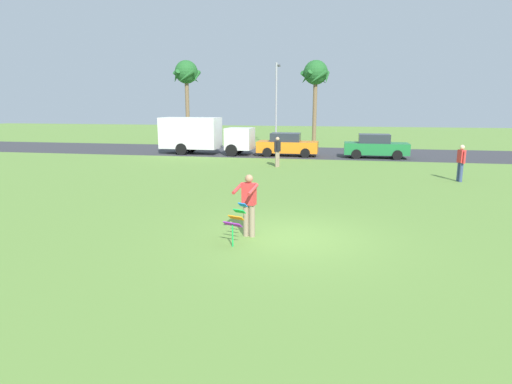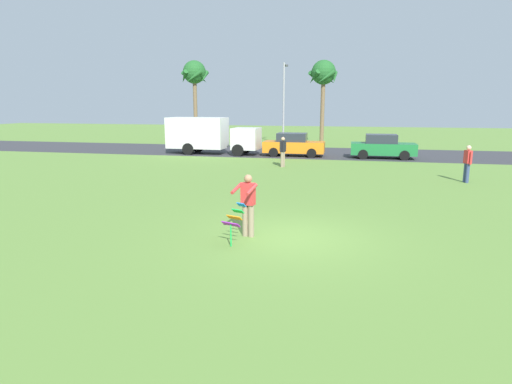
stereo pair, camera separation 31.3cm
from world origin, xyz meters
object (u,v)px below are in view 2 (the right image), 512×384
kite_held (235,219)px  parked_car_green (383,147)px  person_walker_near (283,151)px  palm_tree_left_near (194,75)px  palm_tree_right_near (323,76)px  person_kite_flyer (248,203)px  parked_truck_white_box (208,134)px  person_walker_far (467,163)px  parked_car_orange (294,145)px  streetlight_pole (284,99)px

kite_held → parked_car_green: 20.19m
kite_held → person_walker_near: (-0.95, 14.18, 0.23)m
palm_tree_left_near → palm_tree_right_near: palm_tree_left_near is taller
person_kite_flyer → parked_truck_white_box: parked_truck_white_box is taller
palm_tree_left_near → person_walker_near: palm_tree_left_near is taller
palm_tree_left_near → person_walker_far: 26.87m
person_walker_far → parked_truck_white_box: bearing=151.0°
person_walker_near → parked_car_orange: bearing=90.9°
kite_held → person_walker_near: bearing=93.9°
palm_tree_right_near → streetlight_pole: bearing=-154.1°
parked_car_green → palm_tree_left_near: 19.51m
palm_tree_right_near → palm_tree_left_near: bearing=-179.6°
parked_truck_white_box → palm_tree_right_near: size_ratio=0.93×
parked_car_orange → parked_car_green: (5.98, 0.00, 0.00)m
palm_tree_right_near → streetlight_pole: palm_tree_right_near is taller
person_kite_flyer → person_walker_near: bearing=94.8°
parked_truck_white_box → streetlight_pole: (4.36, 7.52, 2.59)m
kite_held → parked_car_orange: 19.61m
palm_tree_right_near → streetlight_pole: 4.08m
palm_tree_right_near → kite_held: bearing=-90.6°
person_kite_flyer → palm_tree_left_near: palm_tree_left_near is taller
parked_car_orange → parked_car_green: 5.98m
streetlight_pole → palm_tree_left_near: bearing=170.3°
kite_held → parked_car_green: bearing=75.8°
person_kite_flyer → palm_tree_right_near: bearing=89.8°
streetlight_pole → person_walker_far: 19.75m
kite_held → palm_tree_left_near: bearing=111.9°
palm_tree_left_near → person_kite_flyer: bearing=-67.2°
kite_held → person_walker_far: bearing=53.6°
palm_tree_right_near → person_walker_near: (-1.24, -14.48, -5.05)m
streetlight_pole → parked_car_green: bearing=-43.7°
parked_car_orange → person_walker_far: bearing=-42.9°
palm_tree_right_near → streetlight_pole: (-3.20, -1.56, -1.99)m
parked_truck_white_box → palm_tree_right_near: palm_tree_right_near is taller
parked_car_orange → palm_tree_right_near: palm_tree_right_near is taller
parked_truck_white_box → kite_held: bearing=-69.6°
parked_car_green → parked_truck_white_box: bearing=-180.0°
person_kite_flyer → parked_truck_white_box: 20.24m
parked_car_green → palm_tree_right_near: palm_tree_right_near is taller
palm_tree_right_near → person_walker_near: size_ratio=4.23×
streetlight_pole → person_walker_near: 13.42m
parked_car_green → streetlight_pole: size_ratio=0.60×
person_kite_flyer → parked_truck_white_box: bearing=111.6°
palm_tree_left_near → person_walker_near: (10.56, -14.40, -5.23)m
parked_car_green → parked_car_orange: bearing=-180.0°
parked_car_orange → streetlight_pole: size_ratio=0.60×
palm_tree_left_near → palm_tree_right_near: 11.80m
kite_held → streetlight_pole: bearing=96.1°
palm_tree_left_near → person_walker_far: (19.66, -17.54, -5.23)m
person_kite_flyer → streetlight_pole: bearing=96.7°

